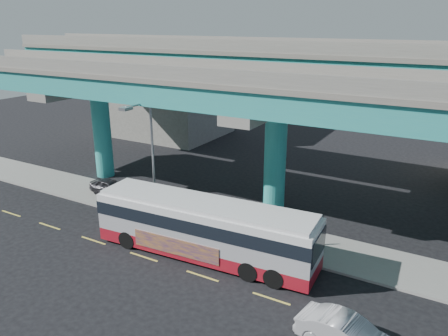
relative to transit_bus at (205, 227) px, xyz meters
The scene contains 10 objects.
ground 2.65m from the transit_bus, 57.46° to the right, with size 120.00×120.00×0.00m, color black.
sidewalk 4.40m from the transit_bus, 75.28° to the left, with size 70.00×4.00×0.15m, color gray.
lane_markings 2.84m from the transit_bus, 61.74° to the right, with size 58.00×0.12×0.01m.
viaduct 10.51m from the transit_bus, 82.23° to the left, with size 52.00×12.40×11.70m.
building_concrete 29.47m from the transit_bus, 130.28° to the left, with size 12.00×10.00×9.00m, color gray.
transit_bus is the anchor object (origin of this frame).
sedan 9.91m from the transit_bus, 21.26° to the right, with size 4.53×2.18×1.43m, color #AEAEB3.
parked_car 11.91m from the transit_bus, 160.15° to the left, with size 3.59×1.55×1.21m, color #2A2A2E.
street_lamp 6.77m from the transit_bus, 161.51° to the left, with size 0.50×2.64×8.18m.
stop_sign 4.18m from the transit_bus, 38.05° to the left, with size 0.70×0.42×2.62m.
Camera 1 is at (11.04, -17.22, 12.91)m, focal length 35.00 mm.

